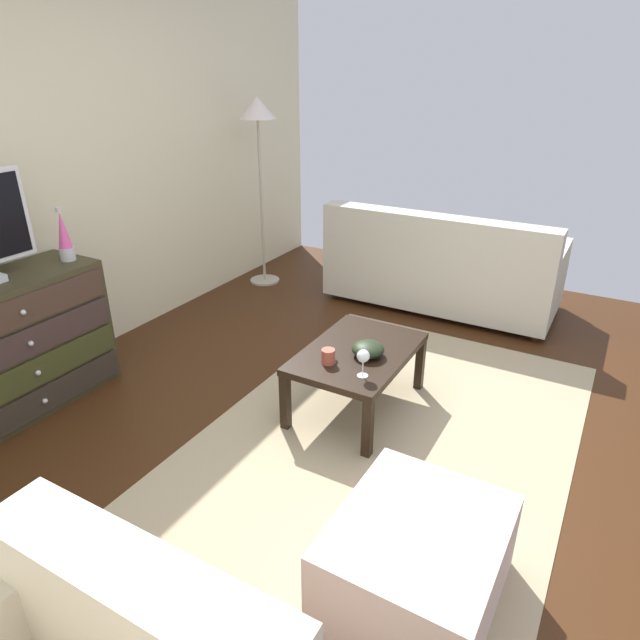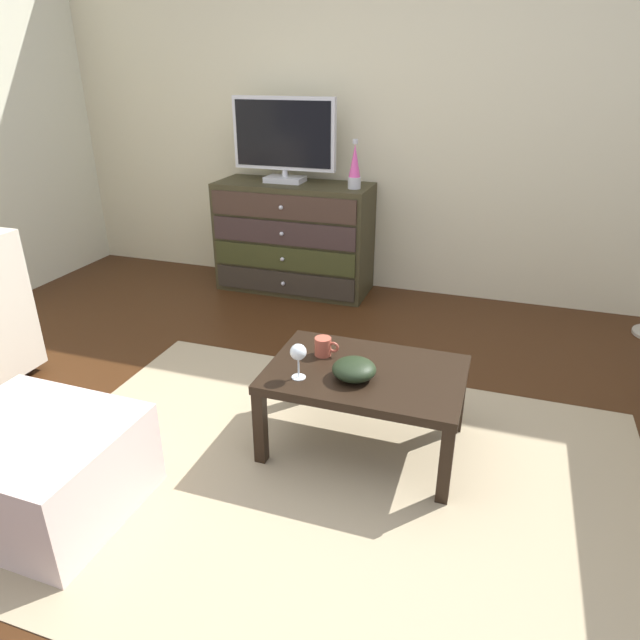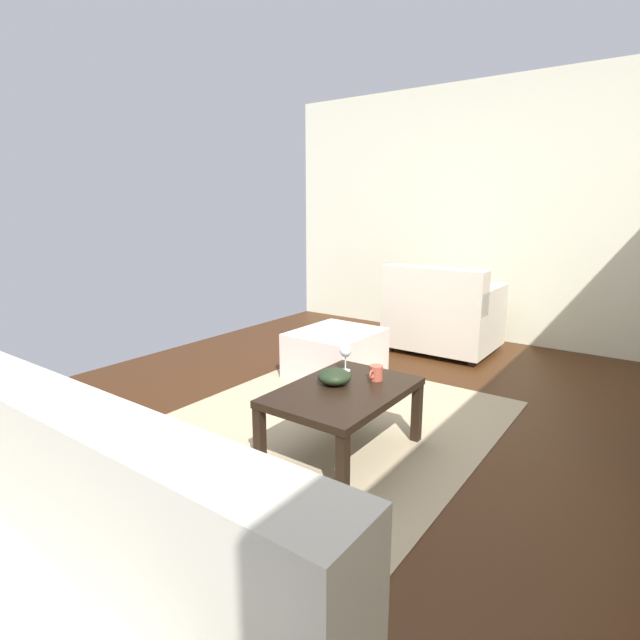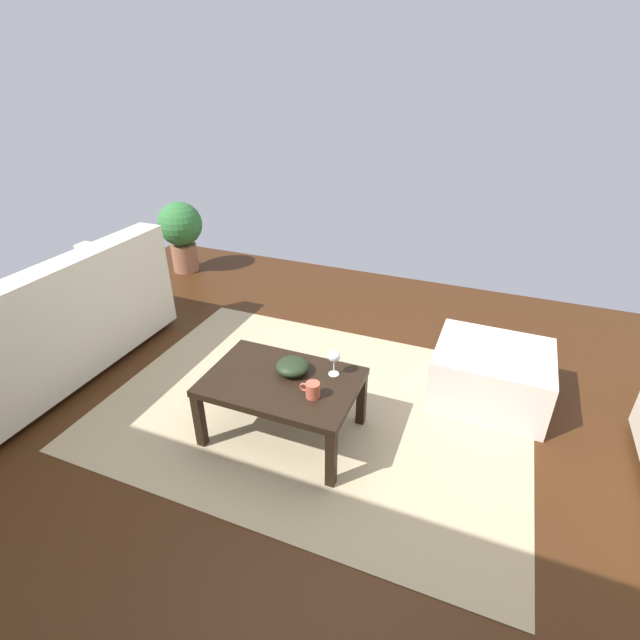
{
  "view_description": "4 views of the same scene",
  "coord_description": "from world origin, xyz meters",
  "px_view_note": "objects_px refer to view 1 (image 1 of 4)",
  "views": [
    {
      "loc": [
        -2.32,
        -1.12,
        1.91
      ],
      "look_at": [
        -0.09,
        0.14,
        0.73
      ],
      "focal_mm": 31.04,
      "sensor_mm": 36.0,
      "label": 1
    },
    {
      "loc": [
        0.77,
        -1.98,
        1.59
      ],
      "look_at": [
        0.12,
        -0.05,
        0.67
      ],
      "focal_mm": 31.47,
      "sensor_mm": 36.0,
      "label": 2
    },
    {
      "loc": [
        2.38,
        1.46,
        1.35
      ],
      "look_at": [
        0.32,
        -0.03,
        0.76
      ],
      "focal_mm": 27.59,
      "sensor_mm": 36.0,
      "label": 3
    },
    {
      "loc": [
        -0.7,
        1.96,
        1.93
      ],
      "look_at": [
        0.07,
        0.06,
        0.79
      ],
      "focal_mm": 26.16,
      "sensor_mm": 36.0,
      "label": 4
    }
  ],
  "objects_px": {
    "mug": "(328,356)",
    "dresser": "(8,348)",
    "wine_glass": "(363,357)",
    "lava_lamp": "(64,237)",
    "bowl_decorative": "(368,349)",
    "ottoman": "(417,561)",
    "standing_lamp": "(258,126)",
    "coffee_table": "(357,358)",
    "couch_large": "(441,269)"
  },
  "relations": [
    {
      "from": "bowl_decorative",
      "to": "mug",
      "type": "bearing_deg",
      "value": 140.12
    },
    {
      "from": "coffee_table",
      "to": "couch_large",
      "type": "height_order",
      "value": "couch_large"
    },
    {
      "from": "wine_glass",
      "to": "ottoman",
      "type": "height_order",
      "value": "wine_glass"
    },
    {
      "from": "mug",
      "to": "ottoman",
      "type": "relative_size",
      "value": 0.16
    },
    {
      "from": "mug",
      "to": "couch_large",
      "type": "relative_size",
      "value": 0.06
    },
    {
      "from": "lava_lamp",
      "to": "bowl_decorative",
      "type": "distance_m",
      "value": 1.95
    },
    {
      "from": "mug",
      "to": "standing_lamp",
      "type": "bearing_deg",
      "value": 43.62
    },
    {
      "from": "coffee_table",
      "to": "ottoman",
      "type": "height_order",
      "value": "coffee_table"
    },
    {
      "from": "mug",
      "to": "standing_lamp",
      "type": "height_order",
      "value": "standing_lamp"
    },
    {
      "from": "standing_lamp",
      "to": "lava_lamp",
      "type": "bearing_deg",
      "value": 179.86
    },
    {
      "from": "lava_lamp",
      "to": "dresser",
      "type": "bearing_deg",
      "value": 174.74
    },
    {
      "from": "bowl_decorative",
      "to": "couch_large",
      "type": "relative_size",
      "value": 0.1
    },
    {
      "from": "lava_lamp",
      "to": "ottoman",
      "type": "bearing_deg",
      "value": -102.24
    },
    {
      "from": "coffee_table",
      "to": "bowl_decorative",
      "type": "relative_size",
      "value": 4.54
    },
    {
      "from": "couch_large",
      "to": "ottoman",
      "type": "bearing_deg",
      "value": -163.24
    },
    {
      "from": "wine_glass",
      "to": "mug",
      "type": "distance_m",
      "value": 0.24
    },
    {
      "from": "lava_lamp",
      "to": "coffee_table",
      "type": "bearing_deg",
      "value": -72.61
    },
    {
      "from": "bowl_decorative",
      "to": "ottoman",
      "type": "bearing_deg",
      "value": -146.21
    },
    {
      "from": "coffee_table",
      "to": "dresser",
      "type": "bearing_deg",
      "value": 119.81
    },
    {
      "from": "standing_lamp",
      "to": "dresser",
      "type": "bearing_deg",
      "value": 178.9
    },
    {
      "from": "standing_lamp",
      "to": "ottoman",
      "type": "bearing_deg",
      "value": -135.98
    },
    {
      "from": "coffee_table",
      "to": "bowl_decorative",
      "type": "distance_m",
      "value": 0.13
    },
    {
      "from": "lava_lamp",
      "to": "bowl_decorative",
      "type": "height_order",
      "value": "lava_lamp"
    },
    {
      "from": "bowl_decorative",
      "to": "couch_large",
      "type": "bearing_deg",
      "value": 4.93
    },
    {
      "from": "mug",
      "to": "dresser",
      "type": "bearing_deg",
      "value": 115.18
    },
    {
      "from": "dresser",
      "to": "bowl_decorative",
      "type": "bearing_deg",
      "value": -62.01
    },
    {
      "from": "lava_lamp",
      "to": "couch_large",
      "type": "distance_m",
      "value": 2.91
    },
    {
      "from": "lava_lamp",
      "to": "ottoman",
      "type": "relative_size",
      "value": 0.47
    },
    {
      "from": "coffee_table",
      "to": "ottoman",
      "type": "distance_m",
      "value": 1.35
    },
    {
      "from": "dresser",
      "to": "bowl_decorative",
      "type": "height_order",
      "value": "dresser"
    },
    {
      "from": "coffee_table",
      "to": "mug",
      "type": "relative_size",
      "value": 7.42
    },
    {
      "from": "lava_lamp",
      "to": "standing_lamp",
      "type": "distance_m",
      "value": 2.1
    },
    {
      "from": "wine_glass",
      "to": "couch_large",
      "type": "distance_m",
      "value": 2.05
    },
    {
      "from": "wine_glass",
      "to": "lava_lamp",
      "type": "bearing_deg",
      "value": 98.71
    },
    {
      "from": "mug",
      "to": "wine_glass",
      "type": "bearing_deg",
      "value": -98.79
    },
    {
      "from": "ottoman",
      "to": "standing_lamp",
      "type": "relative_size",
      "value": 0.42
    },
    {
      "from": "mug",
      "to": "bowl_decorative",
      "type": "relative_size",
      "value": 0.61
    },
    {
      "from": "wine_glass",
      "to": "ottoman",
      "type": "bearing_deg",
      "value": -142.75
    },
    {
      "from": "couch_large",
      "to": "coffee_table",
      "type": "bearing_deg",
      "value": -177.54
    },
    {
      "from": "coffee_table",
      "to": "mug",
      "type": "height_order",
      "value": "mug"
    },
    {
      "from": "mug",
      "to": "ottoman",
      "type": "bearing_deg",
      "value": -135.21
    },
    {
      "from": "dresser",
      "to": "mug",
      "type": "height_order",
      "value": "dresser"
    },
    {
      "from": "lava_lamp",
      "to": "mug",
      "type": "relative_size",
      "value": 2.89
    },
    {
      "from": "wine_glass",
      "to": "couch_large",
      "type": "relative_size",
      "value": 0.08
    },
    {
      "from": "coffee_table",
      "to": "couch_large",
      "type": "bearing_deg",
      "value": 2.46
    },
    {
      "from": "lava_lamp",
      "to": "couch_large",
      "type": "bearing_deg",
      "value": -35.48
    },
    {
      "from": "lava_lamp",
      "to": "couch_large",
      "type": "height_order",
      "value": "lava_lamp"
    },
    {
      "from": "mug",
      "to": "couch_large",
      "type": "xyz_separation_m",
      "value": [
        1.99,
        -0.0,
        -0.1
      ]
    },
    {
      "from": "wine_glass",
      "to": "standing_lamp",
      "type": "relative_size",
      "value": 0.09
    },
    {
      "from": "dresser",
      "to": "ottoman",
      "type": "xyz_separation_m",
      "value": [
        -0.07,
        -2.56,
        -0.22
      ]
    }
  ]
}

